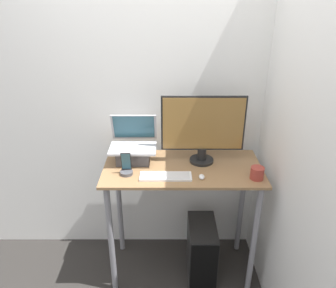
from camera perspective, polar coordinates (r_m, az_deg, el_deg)
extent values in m
cube|color=white|center=(2.52, 2.47, 6.84)|extent=(6.00, 0.05, 2.60)
cube|color=white|center=(2.08, 21.28, 0.90)|extent=(0.05, 6.00, 2.60)
cube|color=#936D47|center=(2.34, 2.64, -4.21)|extent=(1.12, 0.54, 0.02)
cylinder|color=gray|center=(2.47, -9.79, -16.39)|extent=(0.04, 0.04, 0.94)
cylinder|color=gray|center=(2.51, 14.81, -16.12)|extent=(0.04, 0.04, 0.94)
cylinder|color=gray|center=(2.81, -8.37, -10.45)|extent=(0.04, 0.04, 0.94)
cylinder|color=gray|center=(2.85, 12.74, -10.32)|extent=(0.04, 0.04, 0.94)
cube|color=#4C4C51|center=(2.39, -5.99, -2.06)|extent=(0.23, 0.15, 0.10)
cube|color=#B7B7BC|center=(2.36, -6.05, -0.78)|extent=(0.33, 0.21, 0.02)
cube|color=#B7B7BC|center=(2.44, -5.86, 2.97)|extent=(0.33, 0.07, 0.21)
cube|color=#336072|center=(2.43, -5.87, 2.95)|extent=(0.30, 0.05, 0.19)
cylinder|color=black|center=(2.41, 5.93, -2.83)|extent=(0.17, 0.17, 0.02)
cylinder|color=black|center=(2.39, 5.99, -1.68)|extent=(0.06, 0.06, 0.09)
cube|color=black|center=(2.30, 6.24, 3.55)|extent=(0.59, 0.01, 0.40)
cube|color=olive|center=(2.29, 6.26, 3.47)|extent=(0.56, 0.01, 0.38)
cube|color=white|center=(2.21, -0.32, -5.66)|extent=(0.35, 0.11, 0.01)
cube|color=silver|center=(2.20, -0.32, -5.47)|extent=(0.32, 0.10, 0.00)
ellipsoid|color=white|center=(2.20, 5.98, -5.71)|extent=(0.04, 0.06, 0.03)
cylinder|color=#4C4C51|center=(2.26, -7.16, -4.98)|extent=(0.09, 0.09, 0.02)
cube|color=black|center=(2.23, -7.23, -3.01)|extent=(0.07, 0.04, 0.14)
cube|color=#336072|center=(2.23, -7.24, -3.04)|extent=(0.06, 0.03, 0.13)
cube|color=black|center=(2.74, 5.94, -17.78)|extent=(0.21, 0.39, 0.46)
cube|color=black|center=(2.60, 6.36, -20.75)|extent=(0.20, 0.01, 0.44)
cylinder|color=#9E382D|center=(2.25, 15.34, -4.92)|extent=(0.09, 0.09, 0.08)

